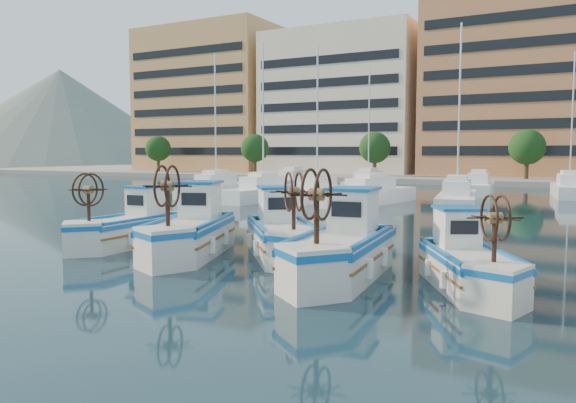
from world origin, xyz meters
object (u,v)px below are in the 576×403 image
object	(u,v)px
fishing_boat_e	(468,261)
fishing_boat_a	(129,225)
fishing_boat_d	(342,247)
fishing_boat_c	(282,233)
fishing_boat_b	(190,230)

from	to	relation	value
fishing_boat_e	fishing_boat_a	bearing A→B (deg)	147.35
fishing_boat_a	fishing_boat_d	distance (m)	9.47
fishing_boat_a	fishing_boat_c	xyz separation A→B (m)	(6.37, 0.75, 0.04)
fishing_boat_d	fishing_boat_a	bearing A→B (deg)	166.60
fishing_boat_b	fishing_boat_d	xyz separation A→B (m)	(6.04, -0.74, -0.00)
fishing_boat_a	fishing_boat_c	bearing A→B (deg)	5.31
fishing_boat_b	fishing_boat_e	size ratio (longest dim) A/B	1.22
fishing_boat_a	fishing_boat_c	world-z (taller)	fishing_boat_c
fishing_boat_b	fishing_boat_d	world-z (taller)	fishing_boat_b
fishing_boat_c	fishing_boat_e	xyz separation A→B (m)	(6.50, -1.65, -0.10)
fishing_boat_c	fishing_boat_d	bearing A→B (deg)	-71.40
fishing_boat_b	fishing_boat_d	size ratio (longest dim) A/B	1.01
fishing_boat_a	fishing_boat_b	size ratio (longest dim) A/B	0.87
fishing_boat_b	fishing_boat_c	bearing A→B (deg)	1.37
fishing_boat_e	fishing_boat_c	bearing A→B (deg)	137.10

